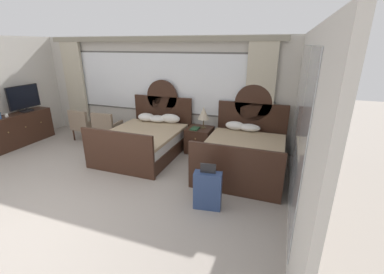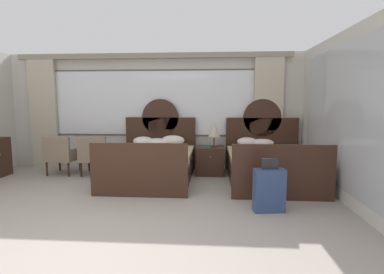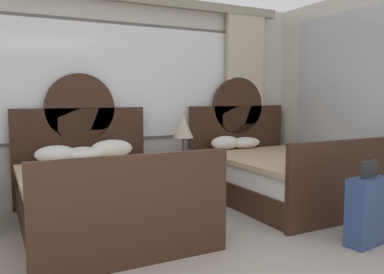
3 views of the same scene
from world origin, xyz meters
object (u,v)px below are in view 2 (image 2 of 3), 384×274
armchair_by_window_centre (61,154)px  suitcase_on_floor (269,190)px  book_on_nightstand (207,147)px  bed_near_window (152,163)px  table_lamp_on_nightstand (214,130)px  armchair_by_window_left (95,154)px  nightstand_between_beds (210,160)px  bed_near_mirror (269,165)px

armchair_by_window_centre → suitcase_on_floor: (4.10, -1.90, -0.13)m
suitcase_on_floor → book_on_nightstand: bearing=114.5°
bed_near_window → table_lamp_on_nightstand: 1.52m
book_on_nightstand → armchair_by_window_left: bearing=-176.2°
nightstand_between_beds → table_lamp_on_nightstand: (0.08, 0.06, 0.66)m
table_lamp_on_nightstand → book_on_nightstand: table_lamp_on_nightstand is taller
bed_near_window → suitcase_on_floor: size_ratio=2.74×
bed_near_window → nightstand_between_beds: 1.30m
book_on_nightstand → suitcase_on_floor: suitcase_on_floor is taller
bed_near_mirror → armchair_by_window_left: (-3.65, 0.30, 0.11)m
table_lamp_on_nightstand → armchair_by_window_centre: (-3.31, -0.34, -0.51)m
armchair_by_window_centre → table_lamp_on_nightstand: bearing=5.8°
book_on_nightstand → suitcase_on_floor: 2.29m
bed_near_mirror → nightstand_between_beds: bearing=153.6°
nightstand_between_beds → armchair_by_window_left: armchair_by_window_left is taller
armchair_by_window_centre → suitcase_on_floor: size_ratio=1.09×
bed_near_mirror → bed_near_window: bearing=179.7°
table_lamp_on_nightstand → bed_near_mirror: bearing=-30.3°
nightstand_between_beds → table_lamp_on_nightstand: 0.67m
bed_near_window → book_on_nightstand: 1.21m
book_on_nightstand → armchair_by_window_centre: (-3.16, -0.16, -0.16)m
nightstand_between_beds → table_lamp_on_nightstand: table_lamp_on_nightstand is taller
armchair_by_window_left → nightstand_between_beds: bearing=6.4°
bed_near_window → book_on_nightstand: size_ratio=8.25×
bed_near_mirror → book_on_nightstand: 1.35m
armchair_by_window_left → armchair_by_window_centre: (-0.75, -0.00, 0.00)m
suitcase_on_floor → armchair_by_window_centre: bearing=155.1°
bed_near_window → table_lamp_on_nightstand: (1.25, 0.62, 0.61)m
book_on_nightstand → armchair_by_window_centre: size_ratio=0.30×
book_on_nightstand → table_lamp_on_nightstand: bearing=48.0°
table_lamp_on_nightstand → suitcase_on_floor: bearing=-70.8°
nightstand_between_beds → armchair_by_window_centre: size_ratio=0.72×
nightstand_between_beds → suitcase_on_floor: bearing=-68.5°
bed_near_window → nightstand_between_beds: size_ratio=3.48×
book_on_nightstand → armchair_by_window_left: size_ratio=0.30×
bed_near_mirror → nightstand_between_beds: bed_near_mirror is taller
bed_near_mirror → armchair_by_window_left: 3.67m
nightstand_between_beds → suitcase_on_floor: suitcase_on_floor is taller
nightstand_between_beds → book_on_nightstand: book_on_nightstand is taller
armchair_by_window_left → armchair_by_window_centre: same height
nightstand_between_beds → armchair_by_window_left: size_ratio=0.72×
armchair_by_window_centre → suitcase_on_floor: 4.52m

